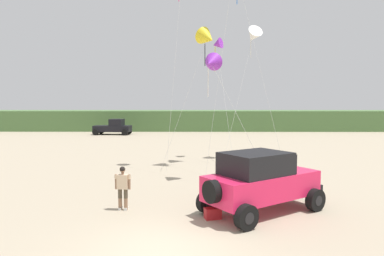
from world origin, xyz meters
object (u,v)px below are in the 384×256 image
cooler_box (213,213)px  kite_red_delta (207,38)px  kite_orange_streamer (217,44)px  kite_black_sled (211,63)px  distant_pickup (114,127)px  kite_purple_stunt (253,36)px  jeep (261,180)px  person_watching (123,186)px

cooler_box → kite_red_delta: kite_red_delta is taller
kite_orange_streamer → kite_black_sled: (-0.79, -7.79, -2.20)m
distant_pickup → kite_purple_stunt: 24.94m
jeep → kite_orange_streamer: size_ratio=0.56×
person_watching → jeep: bearing=-2.7°
person_watching → kite_orange_streamer: kite_orange_streamer is taller
cooler_box → kite_red_delta: 12.54m
kite_black_sled → kite_purple_stunt: bearing=65.8°
distant_pickup → kite_orange_streamer: size_ratio=0.54×
person_watching → cooler_box: 3.55m
kite_black_sled → person_watching: bearing=-126.0°
distant_pickup → kite_red_delta: kite_red_delta is taller
distant_pickup → kite_purple_stunt: kite_purple_stunt is taller
jeep → kite_black_sled: (-1.61, 5.10, 4.85)m
jeep → kite_red_delta: size_ratio=0.57×
cooler_box → distant_pickup: distant_pickup is taller
kite_black_sled → kite_red_delta: (-0.05, 3.97, 1.97)m
jeep → kite_purple_stunt: bearing=82.2°
jeep → cooler_box: jeep is taller
distant_pickup → kite_red_delta: 25.75m
cooler_box → kite_black_sled: kite_black_sled is taller
person_watching → kite_purple_stunt: bearing=60.7°
jeep → kite_black_sled: size_ratio=0.74×
kite_orange_streamer → kite_black_sled: 8.13m
jeep → distant_pickup: bearing=112.2°
kite_purple_stunt → kite_red_delta: size_ratio=1.10×
cooler_box → distant_pickup: 33.76m
jeep → person_watching: (-5.14, 0.25, -0.26)m
distant_pickup → kite_orange_streamer: bearing=-57.0°
jeep → person_watching: size_ratio=2.95×
kite_orange_streamer → kite_purple_stunt: 2.61m
kite_black_sled → kite_red_delta: bearing=90.7°
kite_black_sled → kite_red_delta: kite_red_delta is taller
cooler_box → kite_purple_stunt: size_ratio=0.06×
kite_orange_streamer → kite_red_delta: 3.91m
cooler_box → kite_red_delta: size_ratio=0.06×
distant_pickup → person_watching: bearing=-76.2°
cooler_box → distant_pickup: size_ratio=0.12×
distant_pickup → kite_red_delta: size_ratio=0.54×
kite_purple_stunt → kite_black_sled: bearing=-114.2°
kite_orange_streamer → kite_purple_stunt: (2.52, -0.44, 0.53)m
kite_purple_stunt → kite_orange_streamer: bearing=170.1°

